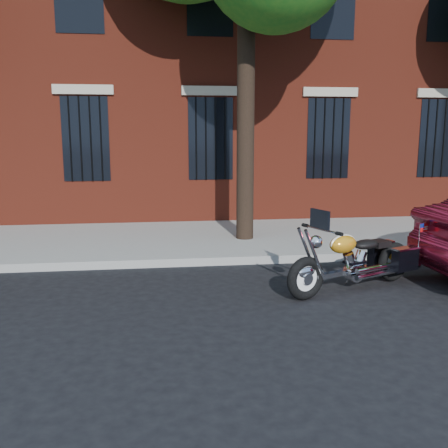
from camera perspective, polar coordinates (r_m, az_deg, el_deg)
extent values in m
plane|color=black|center=(7.81, 2.30, -7.22)|extent=(120.00, 120.00, 0.00)
cube|color=gray|center=(9.10, 0.86, -4.15)|extent=(40.00, 0.16, 0.15)
cube|color=gray|center=(10.91, -0.53, -1.67)|extent=(40.00, 3.60, 0.15)
cube|color=maroon|center=(17.81, -3.34, 22.23)|extent=(26.00, 10.00, 12.00)
cube|color=black|center=(12.51, -1.56, 9.70)|extent=(1.10, 0.14, 2.00)
cube|color=#B2A893|center=(12.51, -1.57, 14.97)|extent=(1.40, 0.20, 0.22)
cylinder|color=black|center=(12.43, -1.52, 9.69)|extent=(0.04, 0.04, 2.00)
cylinder|color=black|center=(10.38, 2.48, 11.18)|extent=(0.36, 0.36, 5.00)
torus|color=black|center=(7.23, 9.31, -6.15)|extent=(0.64, 0.38, 0.64)
torus|color=black|center=(8.46, 18.79, -4.11)|extent=(0.64, 0.38, 0.64)
cylinder|color=white|center=(7.23, 9.31, -6.15)|extent=(0.46, 0.24, 0.48)
cylinder|color=white|center=(8.46, 18.79, -4.11)|extent=(0.46, 0.24, 0.48)
ellipsoid|color=white|center=(7.20, 9.33, -5.42)|extent=(0.36, 0.24, 0.18)
ellipsoid|color=orange|center=(8.44, 18.83, -3.36)|extent=(0.36, 0.25, 0.18)
cube|color=white|center=(7.82, 14.42, -5.20)|extent=(1.35, 0.65, 0.08)
cylinder|color=white|center=(7.86, 14.66, -5.28)|extent=(0.35, 0.28, 0.30)
cylinder|color=white|center=(8.08, 17.92, -4.95)|extent=(1.13, 0.55, 0.09)
ellipsoid|color=orange|center=(7.57, 13.45, -2.26)|extent=(0.54, 0.43, 0.27)
ellipsoid|color=black|center=(7.92, 15.92, -2.25)|extent=(0.53, 0.43, 0.15)
cube|color=black|center=(8.57, 17.46, -3.13)|extent=(0.48, 0.32, 0.36)
cube|color=black|center=(8.26, 19.99, -3.78)|extent=(0.48, 0.32, 0.36)
cylinder|color=white|center=(7.23, 11.09, -0.61)|extent=(0.32, 0.69, 0.03)
sphere|color=white|center=(7.21, 10.47, -2.02)|extent=(0.25, 0.25, 0.19)
cube|color=black|center=(7.18, 10.90, 0.55)|extent=(0.18, 0.36, 0.27)
cube|color=red|center=(8.41, 21.92, -0.35)|extent=(0.20, 0.10, 0.13)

